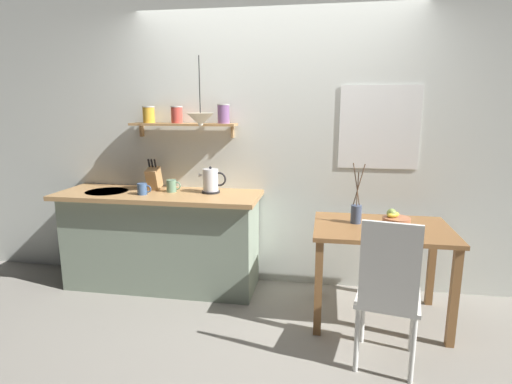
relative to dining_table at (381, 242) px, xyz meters
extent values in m
plane|color=gray|center=(-0.92, -0.03, -0.64)|extent=(14.00, 14.00, 0.00)
cube|color=silver|center=(-0.72, 0.62, 0.71)|extent=(6.80, 0.10, 2.70)
cube|color=white|center=(0.00, 0.56, 0.84)|extent=(0.68, 0.01, 0.71)
cube|color=silver|center=(0.00, 0.56, 0.84)|extent=(0.62, 0.01, 0.65)
cube|color=gray|center=(-1.92, 0.29, -0.21)|extent=(1.74, 0.52, 0.86)
cube|color=tan|center=(-1.92, 0.27, 0.24)|extent=(1.83, 0.63, 0.04)
cylinder|color=#B7BABF|center=(-2.41, 0.25, 0.25)|extent=(0.38, 0.38, 0.01)
cube|color=tan|center=(-1.73, 0.46, 0.86)|extent=(0.98, 0.18, 0.02)
cube|color=#99754C|center=(-2.17, 0.54, 0.80)|extent=(0.02, 0.06, 0.12)
cube|color=#99754C|center=(-1.29, 0.54, 0.80)|extent=(0.02, 0.06, 0.12)
cylinder|color=gold|center=(-2.06, 0.46, 0.94)|extent=(0.11, 0.11, 0.14)
cylinder|color=silver|center=(-2.06, 0.46, 1.01)|extent=(0.11, 0.11, 0.01)
cylinder|color=#BC4238|center=(-1.79, 0.46, 0.94)|extent=(0.10, 0.10, 0.14)
cylinder|color=silver|center=(-1.79, 0.46, 1.02)|extent=(0.11, 0.11, 0.01)
cylinder|color=#7F5689|center=(-1.35, 0.46, 0.95)|extent=(0.11, 0.11, 0.16)
cylinder|color=silver|center=(-1.35, 0.46, 1.03)|extent=(0.11, 0.11, 0.01)
cube|color=brown|center=(0.00, 0.00, 0.10)|extent=(1.03, 0.74, 0.03)
cube|color=brown|center=(-0.46, -0.32, -0.28)|extent=(0.06, 0.06, 0.73)
cube|color=brown|center=(0.46, -0.32, -0.28)|extent=(0.06, 0.06, 0.73)
cube|color=brown|center=(-0.46, 0.32, -0.28)|extent=(0.06, 0.06, 0.73)
cube|color=brown|center=(0.46, 0.32, -0.28)|extent=(0.06, 0.06, 0.73)
cube|color=white|center=(-0.01, -0.58, -0.19)|extent=(0.46, 0.48, 0.03)
cube|color=white|center=(-0.05, -0.77, 0.10)|extent=(0.34, 0.09, 0.54)
cylinder|color=white|center=(0.18, -0.43, -0.42)|extent=(0.03, 0.03, 0.44)
cylinder|color=white|center=(-0.15, -0.37, -0.42)|extent=(0.03, 0.03, 0.44)
cylinder|color=white|center=(0.12, -0.78, -0.42)|extent=(0.03, 0.03, 0.44)
cylinder|color=white|center=(-0.21, -0.72, -0.42)|extent=(0.03, 0.03, 0.44)
cylinder|color=#BC704C|center=(0.11, 0.03, 0.13)|extent=(0.09, 0.09, 0.01)
cylinder|color=#BC704C|center=(0.11, 0.03, 0.16)|extent=(0.21, 0.21, 0.06)
ellipsoid|color=yellow|center=(0.08, 0.03, 0.21)|extent=(0.13, 0.12, 0.04)
sphere|color=#8EA84C|center=(0.07, 0.04, 0.22)|extent=(0.08, 0.08, 0.08)
cylinder|color=#475675|center=(-0.19, 0.07, 0.19)|extent=(0.08, 0.08, 0.14)
cylinder|color=brown|center=(-0.20, 0.07, 0.43)|extent=(0.07, 0.02, 0.33)
cylinder|color=brown|center=(-0.19, 0.06, 0.40)|extent=(0.01, 0.03, 0.26)
cylinder|color=brown|center=(-0.18, 0.06, 0.43)|extent=(0.08, 0.02, 0.33)
cylinder|color=black|center=(-1.45, 0.35, 0.27)|extent=(0.16, 0.16, 0.02)
cylinder|color=silver|center=(-1.45, 0.35, 0.38)|extent=(0.14, 0.14, 0.20)
sphere|color=black|center=(-1.45, 0.35, 0.49)|extent=(0.02, 0.02, 0.02)
cone|color=silver|center=(-1.54, 0.35, 0.42)|extent=(0.04, 0.04, 0.04)
torus|color=black|center=(-1.37, 0.35, 0.39)|extent=(0.13, 0.02, 0.13)
cube|color=tan|center=(-2.00, 0.38, 0.37)|extent=(0.10, 0.18, 0.22)
cylinder|color=black|center=(-2.03, 0.35, 0.51)|extent=(0.02, 0.04, 0.08)
cylinder|color=black|center=(-2.00, 0.35, 0.51)|extent=(0.02, 0.04, 0.08)
cylinder|color=black|center=(-1.97, 0.35, 0.51)|extent=(0.02, 0.04, 0.08)
cylinder|color=#3D5B89|center=(-2.02, 0.17, 0.31)|extent=(0.09, 0.09, 0.10)
torus|color=#3D5B89|center=(-1.97, 0.17, 0.31)|extent=(0.07, 0.01, 0.07)
cylinder|color=slate|center=(-1.81, 0.33, 0.31)|extent=(0.09, 0.09, 0.11)
torus|color=slate|center=(-1.76, 0.33, 0.32)|extent=(0.07, 0.01, 0.07)
cylinder|color=black|center=(-1.49, 0.21, 1.19)|extent=(0.01, 0.01, 0.46)
cone|color=beige|center=(-1.49, 0.21, 0.91)|extent=(0.23, 0.23, 0.11)
sphere|color=white|center=(-1.49, 0.21, 0.88)|extent=(0.04, 0.04, 0.04)
camera|label=1|loc=(-0.44, -3.14, 1.03)|focal=28.88mm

